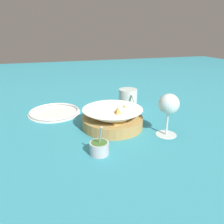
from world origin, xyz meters
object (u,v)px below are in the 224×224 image
Objects in this scene: wine_glass at (169,106)px; side_plate at (54,112)px; sauce_cup at (99,147)px; beer_mug at (128,100)px; food_basket at (112,119)px.

wine_glass reaches higher than side_plate.
sauce_cup is 0.43m from beer_mug.
food_basket reaches higher than beer_mug.
sauce_cup is 0.84× the size of beer_mug.
beer_mug is at bearing 85.05° from side_plate.
food_basket is 0.20m from sauce_cup.
wine_glass is 0.51m from side_plate.
beer_mug is 0.34m from side_plate.
side_plate is (-0.39, -0.11, -0.01)m from sauce_cup.
food_basket is 0.22m from wine_glass.
sauce_cup is at bearing -32.54° from beer_mug.
food_basket is at bearing -126.60° from wine_glass.
food_basket is 0.30m from side_plate.
side_plate is (-0.34, -0.37, -0.10)m from wine_glass.
sauce_cup is 0.46× the size of side_plate.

